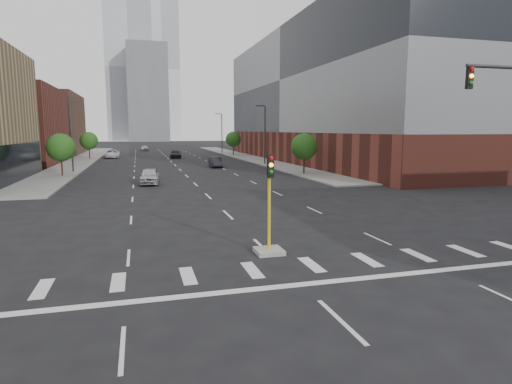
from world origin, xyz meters
name	(u,v)px	position (x,y,z in m)	size (l,w,h in m)	color
ground	(378,356)	(0.00, 0.00, 0.00)	(400.00, 400.00, 0.00)	black
sidewalk_left_far	(83,160)	(-15.00, 74.00, 0.07)	(5.00, 92.00, 0.15)	gray
sidewalk_right_far	(245,157)	(15.00, 74.00, 0.07)	(5.00, 92.00, 0.15)	gray
building_left_far_b	(28,124)	(-27.50, 92.00, 6.50)	(20.00, 24.00, 13.00)	brown
building_right_main	(345,97)	(29.50, 60.00, 11.00)	(24.00, 70.00, 22.00)	brown
tower_left	(129,70)	(-8.00, 220.00, 35.00)	(22.00, 22.00, 70.00)	#B2B7BC
tower_right	(162,71)	(10.00, 260.00, 40.00)	(20.00, 20.00, 80.00)	#B2B7BC
tower_mid	(148,93)	(0.00, 200.00, 22.00)	(18.00, 18.00, 44.00)	slate
median_traffic_signal	(269,232)	(0.00, 8.97, 0.97)	(1.20, 1.20, 4.40)	#999993
streetlight_right_a	(264,132)	(13.41, 55.00, 5.01)	(1.60, 0.22, 9.07)	#2D2D30
streetlight_right_b	(221,131)	(13.41, 90.00, 5.01)	(1.60, 0.22, 9.07)	#2D2D30
streetlight_left	(72,133)	(-13.41, 50.00, 5.01)	(1.60, 0.22, 9.07)	#2D2D30
tree_left_near	(61,147)	(-14.00, 45.00, 3.39)	(3.20, 3.20, 4.85)	#382619
tree_left_far	(89,141)	(-14.00, 75.00, 3.39)	(3.20, 3.20, 4.85)	#382619
tree_right_near	(304,147)	(14.00, 40.00, 3.39)	(3.20, 3.20, 4.85)	#382619
tree_right_far	(233,139)	(14.00, 80.00, 3.39)	(3.20, 3.20, 4.85)	#382619
car_near_left	(150,176)	(-4.41, 35.47, 0.81)	(1.91, 4.74, 1.61)	#B8B7BC
car_mid_right	(215,162)	(5.35, 52.71, 0.76)	(1.60, 4.59, 1.51)	black
car_far_left	(112,154)	(-10.26, 78.20, 0.79)	(2.63, 5.71, 1.59)	silver
car_deep_right	(176,154)	(1.50, 74.86, 0.75)	(2.10, 5.16, 1.50)	black
car_distant	(145,148)	(-3.74, 105.84, 0.69)	(1.63, 4.06, 1.38)	silver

